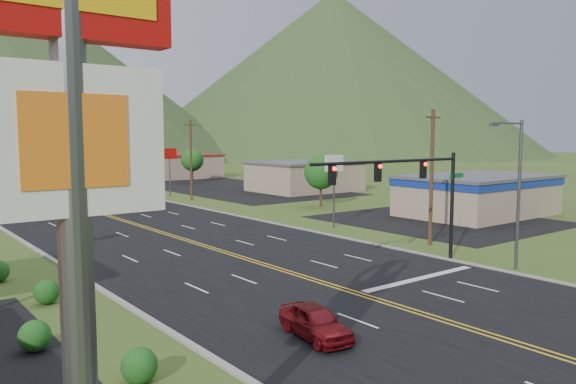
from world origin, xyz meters
TOP-DOWN VIEW (x-y plane):
  - pylon_sign at (-17.00, 2.00)m, footprint 4.32×0.60m
  - traffic_signal at (6.48, 14.00)m, footprint 13.10×0.43m
  - streetlight_east at (11.18, 10.00)m, footprint 3.28×0.25m
  - building_east_near at (30.00, 25.00)m, footprint 15.40×10.40m
  - building_east_mid at (32.00, 55.00)m, footprint 14.40×11.40m
  - building_east_far at (28.00, 90.00)m, footprint 16.40×12.40m
  - pole_sign_east_a at (13.00, 28.00)m, footprint 2.00×0.18m
  - pole_sign_east_b at (13.00, 60.00)m, footprint 2.00×0.18m
  - tree_east_a at (22.00, 40.00)m, footprint 3.84×3.84m
  - tree_east_b at (26.00, 78.00)m, footprint 3.84×3.84m
  - utility_pole_a at (13.50, 18.00)m, footprint 1.60×0.28m
  - utility_pole_b at (13.50, 55.00)m, footprint 1.60×0.28m
  - utility_pole_c at (13.50, 95.00)m, footprint 1.60×0.28m
  - utility_pole_d at (13.50, 135.00)m, footprint 1.60×0.28m
  - mountain_ne at (147.84, 176.19)m, footprint 180.00×180.00m
  - car_red_near at (-5.80, 8.56)m, footprint 2.15×4.09m
  - car_dark_mid at (-3.97, 48.50)m, footprint 2.45×4.58m
  - car_red_far at (4.48, 50.34)m, footprint 1.73×4.93m

SIDE VIEW (x-z plane):
  - car_dark_mid at x=-3.97m, z-range 0.00..1.26m
  - car_red_near at x=-5.80m, z-range 0.00..1.33m
  - car_red_far at x=4.48m, z-range 0.00..1.62m
  - building_east_mid at x=32.00m, z-range 0.01..4.31m
  - building_east_far at x=28.00m, z-range 0.01..4.51m
  - building_east_near at x=30.00m, z-range 0.22..4.32m
  - tree_east_a at x=22.00m, z-range 0.98..6.80m
  - tree_east_b at x=26.00m, z-range 0.98..6.80m
  - pole_sign_east_a at x=13.00m, z-range 1.85..8.25m
  - pole_sign_east_b at x=13.00m, z-range 1.85..8.25m
  - utility_pole_a at x=13.50m, z-range 0.13..10.13m
  - utility_pole_b at x=13.50m, z-range 0.13..10.13m
  - utility_pole_c at x=13.50m, z-range 0.13..10.13m
  - utility_pole_d at x=13.50m, z-range 0.13..10.13m
  - streetlight_east at x=11.18m, z-range 0.68..9.68m
  - traffic_signal at x=6.48m, z-range 1.83..8.83m
  - pylon_sign at x=-17.00m, z-range 2.30..16.30m
  - mountain_ne at x=147.84m, z-range 0.00..70.00m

